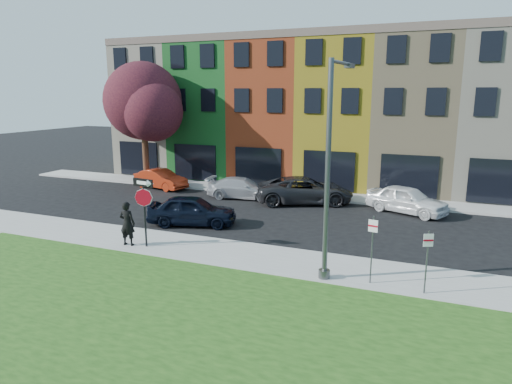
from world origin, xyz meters
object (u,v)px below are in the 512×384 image
at_px(stop_sign, 144,199).
at_px(street_lamp, 330,171).
at_px(man, 127,223).
at_px(sedan_near, 192,210).

height_order(stop_sign, street_lamp, street_lamp).
xyz_separation_m(stop_sign, man, (-0.82, -0.13, -1.13)).
xyz_separation_m(man, street_lamp, (8.65, -0.10, 2.82)).
height_order(stop_sign, sedan_near, stop_sign).
height_order(man, sedan_near, man).
xyz_separation_m(sedan_near, street_lamp, (7.85, -4.16, 3.14)).
distance_m(man, sedan_near, 4.15).
relative_size(stop_sign, man, 1.54).
bearing_deg(man, street_lamp, 173.15).
distance_m(man, street_lamp, 9.10).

